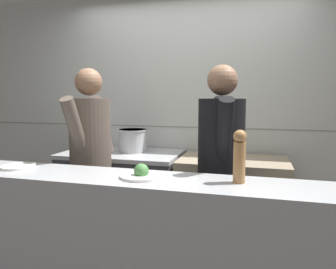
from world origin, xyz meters
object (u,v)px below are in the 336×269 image
object	(u,v)px
chef_sous	(221,166)
chef_head_cook	(91,158)
oven_range	(122,195)
pepper_mill	(239,155)
mixing_bowl_steel	(233,155)
plated_dish_appetiser	(141,174)
stock_pot	(133,140)
plated_dish_main	(18,166)

from	to	relation	value
chef_sous	chef_head_cook	bearing A→B (deg)	167.31
oven_range	pepper_mill	size ratio (longest dim) A/B	3.75
mixing_bowl_steel	plated_dish_appetiser	size ratio (longest dim) A/B	0.92
stock_pot	plated_dish_main	size ratio (longest dim) A/B	1.25
plated_dish_main	pepper_mill	xyz separation A→B (m)	(1.57, 0.01, 0.16)
plated_dish_main	chef_head_cook	world-z (taller)	chef_head_cook
pepper_mill	chef_head_cook	bearing A→B (deg)	157.50
oven_range	chef_sous	world-z (taller)	chef_sous
stock_pot	plated_dish_appetiser	distance (m)	1.33
chef_sous	stock_pot	bearing A→B (deg)	134.01
plated_dish_main	plated_dish_appetiser	bearing A→B (deg)	-1.64
stock_pot	plated_dish_appetiser	bearing A→B (deg)	-66.15
pepper_mill	chef_sous	xyz separation A→B (m)	(-0.16, 0.51, -0.19)
chef_head_cook	pepper_mill	bearing A→B (deg)	-20.71
stock_pot	chef_head_cook	xyz separation A→B (m)	(-0.13, -0.65, -0.08)
pepper_mill	mixing_bowl_steel	bearing A→B (deg)	96.11
pepper_mill	stock_pot	bearing A→B (deg)	134.15
stock_pot	chef_sous	xyz separation A→B (m)	(0.98, -0.67, -0.08)
plated_dish_appetiser	chef_head_cook	distance (m)	0.87
stock_pot	oven_range	bearing A→B (deg)	-152.55
mixing_bowl_steel	pepper_mill	distance (m)	1.13
plated_dish_main	chef_sous	distance (m)	1.50
chef_head_cook	chef_sous	size ratio (longest dim) A/B	1.00
chef_head_cook	chef_sous	world-z (taller)	same
mixing_bowl_steel	pepper_mill	bearing A→B (deg)	-83.89
plated_dish_main	chef_head_cook	xyz separation A→B (m)	(0.29, 0.54, -0.03)
plated_dish_main	pepper_mill	bearing A→B (deg)	0.32
stock_pot	mixing_bowl_steel	size ratio (longest dim) A/B	1.21
plated_dish_main	plated_dish_appetiser	size ratio (longest dim) A/B	0.89
oven_range	chef_head_cook	xyz separation A→B (m)	(-0.03, -0.60, 0.50)
plated_dish_main	pepper_mill	size ratio (longest dim) A/B	0.76
chef_head_cook	chef_sous	xyz separation A→B (m)	(1.11, -0.02, 0.00)
plated_dish_main	plated_dish_appetiser	xyz separation A→B (m)	(0.96, -0.03, 0.01)
mixing_bowl_steel	plated_dish_appetiser	world-z (taller)	plated_dish_appetiser
oven_range	stock_pot	size ratio (longest dim) A/B	3.96
stock_pot	chef_sous	bearing A→B (deg)	-34.37
plated_dish_appetiser	pepper_mill	distance (m)	0.63
chef_sous	pepper_mill	bearing A→B (deg)	-83.80
chef_head_cook	stock_pot	bearing A→B (deg)	80.44
stock_pot	chef_head_cook	world-z (taller)	chef_head_cook
pepper_mill	chef_sous	size ratio (longest dim) A/B	0.19
stock_pot	mixing_bowl_steel	xyz separation A→B (m)	(1.03, -0.07, -0.10)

